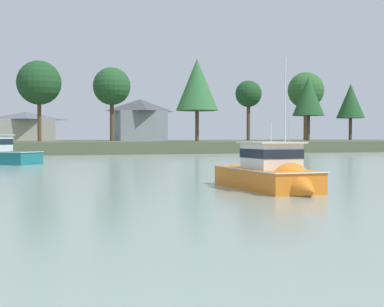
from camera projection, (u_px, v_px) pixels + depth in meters
far_shore_bank at (110, 145)px, 95.71m from camera, size 226.28×57.02×1.59m
sailboat_white at (284, 159)px, 50.34m from camera, size 5.54×6.54×10.14m
cruiser_orange at (273, 179)px, 22.51m from camera, size 2.57×6.99×3.68m
shore_tree_inland_c at (351, 101)px, 109.99m from camera, size 5.73×5.73×11.53m
shore_tree_center at (197, 85)px, 76.87m from camera, size 6.06×6.06×11.85m
shore_tree_right at (308, 97)px, 95.39m from camera, size 5.62×5.62×11.33m
shore_tree_right_mid at (39, 83)px, 77.90m from camera, size 6.40×6.40×11.73m
shore_tree_center_left at (306, 91)px, 106.51m from camera, size 7.16×7.16×13.49m
shore_tree_left_mid at (248, 94)px, 99.83m from camera, size 4.92×4.92×11.15m
shore_tree_inland_b at (112, 87)px, 85.27m from camera, size 5.98×5.98×11.71m
cottage_near_water at (140, 119)px, 95.26m from camera, size 8.93×7.47×7.35m
cottage_eastern at (26, 126)px, 97.59m from camera, size 10.59×9.20×5.20m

